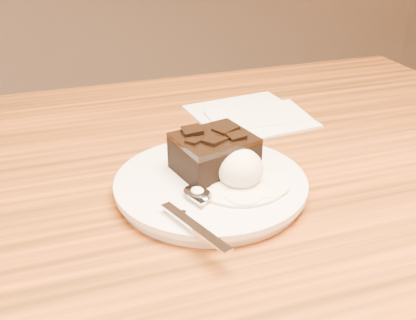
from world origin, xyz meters
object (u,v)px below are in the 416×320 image
object	(u,v)px
brownie	(214,156)
spoon	(197,195)
napkin	(249,115)
plate	(211,186)
ice_cream_scoop	(239,168)

from	to	relation	value
brownie	spoon	size ratio (longest dim) A/B	0.56
spoon	napkin	distance (m)	0.29
brownie	plate	bearing A→B (deg)	-119.50
brownie	napkin	bearing A→B (deg)	55.75
spoon	napkin	size ratio (longest dim) A/B	0.94
ice_cream_scoop	napkin	bearing A→B (deg)	64.16
plate	ice_cream_scoop	xyz separation A→B (m)	(0.03, -0.02, 0.03)
plate	ice_cream_scoop	world-z (taller)	ice_cream_scoop
plate	spoon	size ratio (longest dim) A/B	1.46
plate	napkin	size ratio (longest dim) A/B	1.37
plate	spoon	world-z (taller)	spoon
plate	brownie	xyz separation A→B (m)	(0.01, 0.02, 0.03)
brownie	ice_cream_scoop	world-z (taller)	ice_cream_scoop
plate	ice_cream_scoop	bearing A→B (deg)	-31.48
ice_cream_scoop	spoon	world-z (taller)	ice_cream_scoop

